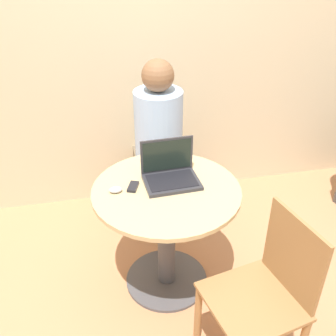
% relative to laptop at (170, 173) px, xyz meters
% --- Properties ---
extents(ground_plane, '(12.00, 12.00, 0.00)m').
position_rel_laptop_xyz_m(ground_plane, '(-0.04, -0.08, -0.75)').
color(ground_plane, tan).
extents(back_wall, '(7.00, 0.05, 2.60)m').
position_rel_laptop_xyz_m(back_wall, '(-0.04, 0.96, 0.55)').
color(back_wall, beige).
rests_on(back_wall, ground_plane).
extents(round_table, '(0.82, 0.82, 0.71)m').
position_rel_laptop_xyz_m(round_table, '(-0.04, -0.08, -0.27)').
color(round_table, '#4C4C51').
rests_on(round_table, ground_plane).
extents(laptop, '(0.31, 0.24, 0.23)m').
position_rel_laptop_xyz_m(laptop, '(0.00, 0.00, 0.00)').
color(laptop, '#2D2D33').
rests_on(laptop, round_table).
extents(cell_phone, '(0.08, 0.11, 0.02)m').
position_rel_laptop_xyz_m(cell_phone, '(-0.21, -0.03, -0.04)').
color(cell_phone, black).
rests_on(cell_phone, round_table).
extents(computer_mouse, '(0.07, 0.05, 0.03)m').
position_rel_laptop_xyz_m(computer_mouse, '(-0.31, -0.05, -0.03)').
color(computer_mouse, '#B2B2B7').
rests_on(computer_mouse, round_table).
extents(chair_empty, '(0.47, 0.47, 0.87)m').
position_rel_laptop_xyz_m(chair_empty, '(0.30, -0.68, -0.30)').
color(chair_empty, '#9E7042').
rests_on(chair_empty, ground_plane).
extents(person_seated, '(0.33, 0.52, 1.23)m').
position_rel_laptop_xyz_m(person_seated, '(0.05, 0.64, -0.24)').
color(person_seated, brown).
rests_on(person_seated, ground_plane).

